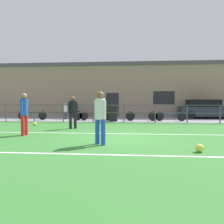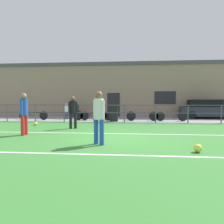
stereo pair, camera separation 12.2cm
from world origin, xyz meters
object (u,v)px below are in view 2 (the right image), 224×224
object	(u,v)px
bicycle_parked_1	(171,116)
trash_bin_1	(114,114)
soccer_ball_match	(198,148)
bicycle_parked_2	(90,115)
player_striker	(99,114)
player_goalkeeper	(73,110)
player_winger	(24,111)
bicycle_parked_4	(33,115)
bicycle_parked_0	(96,116)
spectator_child	(66,110)
soccer_ball_spare	(35,124)
trash_bin_0	(74,111)
bicycle_parked_3	(142,116)
parked_car_red	(206,109)

from	to	relation	value
bicycle_parked_1	trash_bin_1	world-z (taller)	trash_bin_1
soccer_ball_match	bicycle_parked_2	size ratio (longest dim) A/B	0.10
player_striker	player_goalkeeper	bearing A→B (deg)	152.39
player_winger	trash_bin_1	world-z (taller)	player_winger
bicycle_parked_4	player_winger	bearing A→B (deg)	-67.17
bicycle_parked_0	player_goalkeeper	bearing A→B (deg)	-95.25
spectator_child	soccer_ball_spare	bearing A→B (deg)	89.21
trash_bin_0	player_goalkeeper	bearing A→B (deg)	-75.14
bicycle_parked_2	player_winger	bearing A→B (deg)	-101.38
bicycle_parked_4	player_goalkeeper	bearing A→B (deg)	-46.60
bicycle_parked_1	trash_bin_0	size ratio (longest dim) A/B	1.94
player_winger	bicycle_parked_3	world-z (taller)	player_winger
player_goalkeeper	parked_car_red	size ratio (longest dim) A/B	0.41
player_goalkeeper	bicycle_parked_0	xyz separation A→B (m)	(0.41, 4.48, -0.59)
spectator_child	bicycle_parked_3	bearing A→B (deg)	179.82
bicycle_parked_0	player_striker	bearing A→B (deg)	-79.59
player_goalkeeper	bicycle_parked_2	bearing A→B (deg)	-114.06
soccer_ball_spare	bicycle_parked_0	size ratio (longest dim) A/B	0.10
spectator_child	bicycle_parked_2	xyz separation A→B (m)	(1.95, -0.62, -0.32)
player_striker	player_winger	distance (m)	3.70
trash_bin_0	bicycle_parked_2	bearing A→B (deg)	-55.87
bicycle_parked_1	bicycle_parked_3	distance (m)	1.98
soccer_ball_spare	trash_bin_1	bearing A→B (deg)	34.25
bicycle_parked_4	trash_bin_1	world-z (taller)	trash_bin_1
soccer_ball_spare	trash_bin_0	xyz separation A→B (m)	(0.54, 6.27, 0.46)
spectator_child	trash_bin_1	distance (m)	3.91
player_winger	spectator_child	xyz separation A→B (m)	(-0.59, 7.39, -0.28)
soccer_ball_match	bicycle_parked_3	world-z (taller)	bicycle_parked_3
soccer_ball_match	trash_bin_1	world-z (taller)	trash_bin_1
player_winger	trash_bin_1	size ratio (longest dim) A/B	1.64
player_winger	spectator_child	world-z (taller)	player_winger
bicycle_parked_1	parked_car_red	bearing A→B (deg)	40.66
trash_bin_1	bicycle_parked_3	bearing A→B (deg)	17.11
player_winger	bicycle_parked_0	distance (m)	7.03
player_goalkeeper	trash_bin_0	distance (m)	7.56
trash_bin_0	spectator_child	bearing A→B (deg)	-91.20
soccer_ball_match	bicycle_parked_3	xyz separation A→B (m)	(-1.13, 9.16, 0.25)
trash_bin_0	bicycle_parked_3	bearing A→B (deg)	-26.67
player_striker	bicycle_parked_3	world-z (taller)	player_striker
bicycle_parked_0	trash_bin_1	bearing A→B (deg)	-24.10
spectator_child	bicycle_parked_3	world-z (taller)	spectator_child
parked_car_red	trash_bin_0	bearing A→B (deg)	179.59
soccer_ball_match	trash_bin_1	distance (m)	9.11
trash_bin_1	soccer_ball_spare	bearing A→B (deg)	-145.75
parked_car_red	bicycle_parked_1	distance (m)	4.22
bicycle_parked_3	player_striker	bearing A→B (deg)	-101.59
player_goalkeeper	trash_bin_0	size ratio (longest dim) A/B	1.49
spectator_child	bicycle_parked_4	size ratio (longest dim) A/B	0.55
player_striker	trash_bin_0	size ratio (longest dim) A/B	1.55
bicycle_parked_4	trash_bin_0	bearing A→B (deg)	50.68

